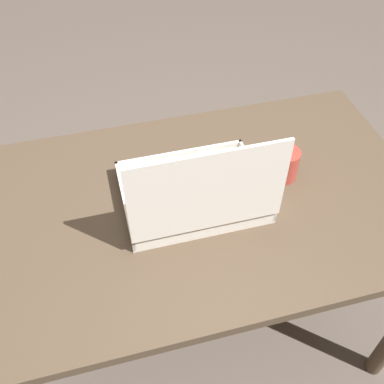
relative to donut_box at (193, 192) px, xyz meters
The scene contains 4 objects.
ground_plane 0.77m from the donut_box, 160.05° to the right, with size 8.00×8.00×0.00m, color #564C44.
dining_table 0.16m from the donut_box, 160.05° to the right, with size 1.22×0.75×0.72m.
donut_box is the anchor object (origin of this frame).
coffee_mug 0.28m from the donut_box, behind, with size 0.08×0.08×0.09m.
Camera 1 is at (0.23, 0.78, 1.63)m, focal length 42.00 mm.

